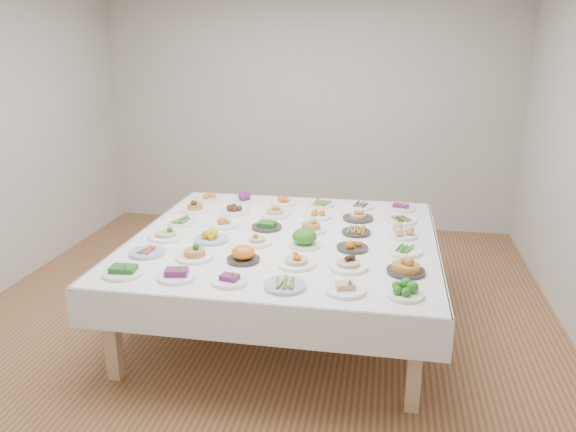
% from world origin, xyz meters
% --- Properties ---
extents(room_envelope, '(5.02, 5.02, 2.81)m').
position_xyz_m(room_envelope, '(0.00, 0.00, 1.83)').
color(room_envelope, '#98673F').
rests_on(room_envelope, ground).
extents(display_table, '(2.40, 2.40, 0.75)m').
position_xyz_m(display_table, '(0.22, -0.15, 0.69)').
color(display_table, white).
rests_on(display_table, ground).
extents(dish_0, '(0.26, 0.26, 0.11)m').
position_xyz_m(dish_0, '(-0.71, -1.08, 0.80)').
color(dish_0, white).
rests_on(dish_0, display_table).
extents(dish_1, '(0.25, 0.25, 0.11)m').
position_xyz_m(dish_1, '(-0.33, -1.08, 0.80)').
color(dish_1, white).
rests_on(dish_1, display_table).
extents(dish_2, '(0.23, 0.23, 0.09)m').
position_xyz_m(dish_2, '(0.03, -1.09, 0.78)').
color(dish_2, white).
rests_on(dish_2, display_table).
extents(dish_3, '(0.27, 0.27, 0.06)m').
position_xyz_m(dish_3, '(0.40, -1.09, 0.78)').
color(dish_3, '#4C66B2').
rests_on(dish_3, display_table).
extents(dish_4, '(0.26, 0.26, 0.10)m').
position_xyz_m(dish_4, '(0.78, -1.08, 0.79)').
color(dish_4, white).
rests_on(dish_4, display_table).
extents(dish_5, '(0.24, 0.24, 0.11)m').
position_xyz_m(dish_5, '(1.15, -1.08, 0.80)').
color(dish_5, white).
rests_on(dish_5, display_table).
extents(dish_6, '(0.25, 0.25, 0.05)m').
position_xyz_m(dish_6, '(-0.71, -0.70, 0.77)').
color(dish_6, '#4C66B2').
rests_on(dish_6, display_table).
extents(dish_7, '(0.27, 0.27, 0.16)m').
position_xyz_m(dish_7, '(-0.33, -0.72, 0.82)').
color(dish_7, white).
rests_on(dish_7, display_table).
extents(dish_8, '(0.23, 0.23, 0.14)m').
position_xyz_m(dish_8, '(0.02, -0.71, 0.82)').
color(dish_8, '#2D2B28').
rests_on(dish_8, display_table).
extents(dish_9, '(0.26, 0.26, 0.15)m').
position_xyz_m(dish_9, '(0.41, -0.72, 0.82)').
color(dish_9, white).
rests_on(dish_9, display_table).
extents(dish_10, '(0.27, 0.27, 0.15)m').
position_xyz_m(dish_10, '(0.77, -0.70, 0.82)').
color(dish_10, white).
rests_on(dish_10, display_table).
extents(dish_11, '(0.29, 0.28, 0.16)m').
position_xyz_m(dish_11, '(1.16, -0.72, 0.83)').
color(dish_11, '#2D2B28').
rests_on(dish_11, display_table).
extents(dish_12, '(0.27, 0.27, 0.15)m').
position_xyz_m(dish_12, '(-0.70, -0.35, 0.82)').
color(dish_12, white).
rests_on(dish_12, display_table).
extents(dish_13, '(0.27, 0.27, 0.10)m').
position_xyz_m(dish_13, '(-0.33, -0.34, 0.79)').
color(dish_13, '#4C66B2').
rests_on(dish_13, display_table).
extents(dish_14, '(0.23, 0.23, 0.11)m').
position_xyz_m(dish_14, '(0.04, -0.35, 0.80)').
color(dish_14, white).
rests_on(dish_14, display_table).
extents(dish_15, '(0.27, 0.27, 0.15)m').
position_xyz_m(dish_15, '(0.41, -0.33, 0.82)').
color(dish_15, white).
rests_on(dish_15, display_table).
extents(dish_16, '(0.23, 0.23, 0.09)m').
position_xyz_m(dish_16, '(0.77, -0.33, 0.79)').
color(dish_16, '#2D2B28').
rests_on(dish_16, display_table).
extents(dish_17, '(0.26, 0.26, 0.06)m').
position_xyz_m(dish_17, '(1.15, -0.33, 0.77)').
color(dish_17, white).
rests_on(dish_17, display_table).
extents(dish_18, '(0.24, 0.23, 0.06)m').
position_xyz_m(dish_18, '(-0.70, 0.03, 0.78)').
color(dish_18, white).
rests_on(dish_18, display_table).
extents(dish_19, '(0.24, 0.24, 0.10)m').
position_xyz_m(dish_19, '(-0.33, 0.03, 0.79)').
color(dish_19, white).
rests_on(dish_19, display_table).
extents(dish_20, '(0.25, 0.25, 0.11)m').
position_xyz_m(dish_20, '(0.03, 0.03, 0.80)').
color(dish_20, '#2D2B28').
rests_on(dish_20, display_table).
extents(dish_21, '(0.25, 0.25, 0.15)m').
position_xyz_m(dish_21, '(0.41, 0.03, 0.82)').
color(dish_21, white).
rests_on(dish_21, display_table).
extents(dish_22, '(0.23, 0.23, 0.06)m').
position_xyz_m(dish_22, '(0.78, 0.03, 0.77)').
color(dish_22, '#2D2B28').
rests_on(dish_22, display_table).
extents(dish_23, '(0.23, 0.23, 0.11)m').
position_xyz_m(dish_23, '(1.14, 0.02, 0.80)').
color(dish_23, white).
rests_on(dish_23, display_table).
extents(dish_24, '(0.27, 0.27, 0.14)m').
position_xyz_m(dish_24, '(-0.72, 0.40, 0.81)').
color(dish_24, white).
rests_on(dish_24, display_table).
extents(dish_25, '(0.26, 0.26, 0.11)m').
position_xyz_m(dish_25, '(-0.34, 0.41, 0.80)').
color(dish_25, white).
rests_on(dish_25, display_table).
extents(dish_26, '(0.27, 0.27, 0.15)m').
position_xyz_m(dish_26, '(0.03, 0.40, 0.82)').
color(dish_26, white).
rests_on(dish_26, display_table).
extents(dish_27, '(0.25, 0.25, 0.10)m').
position_xyz_m(dish_27, '(0.41, 0.40, 0.79)').
color(dish_27, white).
rests_on(dish_27, display_table).
extents(dish_28, '(0.26, 0.26, 0.14)m').
position_xyz_m(dish_28, '(0.77, 0.41, 0.81)').
color(dish_28, '#2D2B28').
rests_on(dish_28, display_table).
extents(dish_29, '(0.25, 0.25, 0.06)m').
position_xyz_m(dish_29, '(1.14, 0.41, 0.77)').
color(dish_29, white).
rests_on(dish_29, display_table).
extents(dish_30, '(0.24, 0.24, 0.09)m').
position_xyz_m(dish_30, '(-0.71, 0.77, 0.79)').
color(dish_30, white).
rests_on(dish_30, display_table).
extents(dish_31, '(0.24, 0.24, 0.11)m').
position_xyz_m(dish_31, '(-0.34, 0.79, 0.80)').
color(dish_31, white).
rests_on(dish_31, display_table).
extents(dish_32, '(0.24, 0.24, 0.10)m').
position_xyz_m(dish_32, '(0.03, 0.77, 0.79)').
color(dish_32, white).
rests_on(dish_32, display_table).
extents(dish_33, '(0.25, 0.24, 0.06)m').
position_xyz_m(dish_33, '(0.40, 0.78, 0.78)').
color(dish_33, white).
rests_on(dish_33, display_table).
extents(dish_34, '(0.24, 0.24, 0.05)m').
position_xyz_m(dish_34, '(0.77, 0.78, 0.77)').
color(dish_34, white).
rests_on(dish_34, display_table).
extents(dish_35, '(0.26, 0.26, 0.11)m').
position_xyz_m(dish_35, '(1.14, 0.78, 0.79)').
color(dish_35, white).
rests_on(dish_35, display_table).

